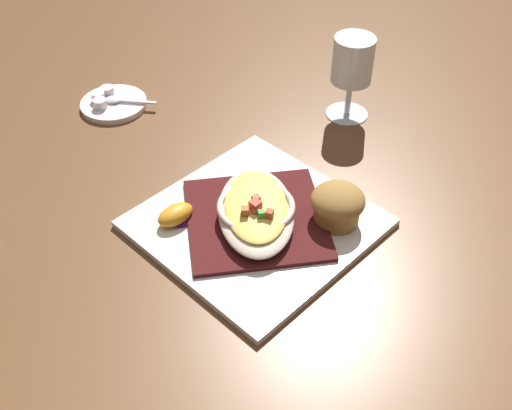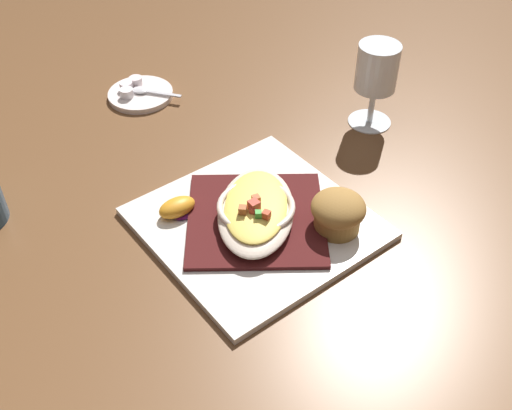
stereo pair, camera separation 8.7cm
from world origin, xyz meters
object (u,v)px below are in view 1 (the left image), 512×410
(creamer_cup_0, at_px, (107,91))
(creamer_cup_2, at_px, (100,103))
(stemmed_glass, at_px, (352,65))
(creamer_saucer, at_px, (114,104))
(square_plate, at_px, (256,223))
(gratin_dish, at_px, (256,209))
(creamer_cup_1, at_px, (98,97))
(muffin, at_px, (338,204))
(spoon, at_px, (117,100))
(orange_garnish, at_px, (177,215))

(creamer_cup_0, height_order, creamer_cup_2, same)
(stemmed_glass, xyz_separation_m, creamer_saucer, (-0.20, 0.37, -0.09))
(square_plate, distance_m, gratin_dish, 0.03)
(stemmed_glass, relative_size, creamer_cup_1, 6.15)
(muffin, xyz_separation_m, spoon, (0.07, 0.47, -0.03))
(gratin_dish, relative_size, creamer_cup_1, 8.92)
(stemmed_glass, relative_size, creamer_cup_2, 6.15)
(stemmed_glass, bearing_deg, creamer_cup_2, 121.48)
(orange_garnish, xyz_separation_m, stemmed_glass, (0.39, -0.08, 0.08))
(gratin_dish, height_order, spoon, gratin_dish)
(orange_garnish, height_order, stemmed_glass, stemmed_glass)
(orange_garnish, bearing_deg, creamer_cup_1, 60.90)
(muffin, bearing_deg, square_plate, 122.88)
(gratin_dish, distance_m, creamer_cup_1, 0.42)
(square_plate, bearing_deg, creamer_cup_1, 74.39)
(orange_garnish, bearing_deg, creamer_saucer, 57.28)
(creamer_cup_1, xyz_separation_m, creamer_cup_2, (-0.01, -0.02, 0.00))
(muffin, bearing_deg, creamer_cup_2, 85.65)
(square_plate, relative_size, creamer_cup_1, 12.23)
(gratin_dish, relative_size, creamer_cup_0, 8.92)
(spoon, bearing_deg, muffin, -97.97)
(square_plate, distance_m, orange_garnish, 0.11)
(stemmed_glass, relative_size, creamer_cup_0, 6.15)
(creamer_cup_1, bearing_deg, gratin_dish, -105.62)
(square_plate, bearing_deg, creamer_saucer, 71.93)
(gratin_dish, xyz_separation_m, spoon, (0.13, 0.38, -0.02))
(spoon, bearing_deg, creamer_saucer, 114.76)
(spoon, bearing_deg, orange_garnish, -123.81)
(creamer_saucer, relative_size, creamer_cup_2, 4.96)
(creamer_saucer, distance_m, creamer_cup_2, 0.03)
(gratin_dish, relative_size, creamer_cup_2, 8.92)
(gratin_dish, relative_size, creamer_saucer, 1.80)
(square_plate, bearing_deg, stemmed_glass, 2.75)
(creamer_cup_0, bearing_deg, spoon, -106.11)
(square_plate, distance_m, stemmed_glass, 0.34)
(spoon, height_order, creamer_cup_0, creamer_cup_0)
(creamer_saucer, bearing_deg, spoon, -65.24)
(square_plate, xyz_separation_m, stemmed_glass, (0.33, 0.02, 0.09))
(orange_garnish, bearing_deg, spoon, 56.19)
(stemmed_glass, bearing_deg, orange_garnish, 168.43)
(creamer_saucer, distance_m, creamer_cup_1, 0.03)
(spoon, xyz_separation_m, creamer_cup_2, (-0.03, 0.01, 0.00))
(square_plate, xyz_separation_m, orange_garnish, (-0.06, 0.10, 0.02))
(orange_garnish, relative_size, spoon, 0.73)
(stemmed_glass, bearing_deg, creamer_saucer, 118.90)
(creamer_saucer, bearing_deg, gratin_dish, -108.09)
(muffin, distance_m, spoon, 0.48)
(creamer_cup_0, xyz_separation_m, creamer_cup_2, (-0.04, -0.02, 0.00))
(square_plate, bearing_deg, orange_garnish, 122.25)
(creamer_cup_2, bearing_deg, spoon, -24.36)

